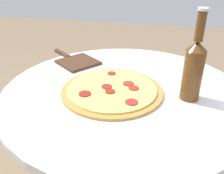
# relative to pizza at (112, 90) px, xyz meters

# --- Properties ---
(table) EXTENTS (0.90, 0.90, 0.74)m
(table) POSITION_rel_pizza_xyz_m (-0.04, -0.03, -0.18)
(table) COLOR white
(table) RESTS_ON ground_plane
(pizza) EXTENTS (0.37, 0.37, 0.02)m
(pizza) POSITION_rel_pizza_xyz_m (0.00, 0.00, 0.00)
(pizza) COLOR #B77F3D
(pizza) RESTS_ON table
(beer_bottle) EXTENTS (0.07, 0.07, 0.30)m
(beer_bottle) POSITION_rel_pizza_xyz_m (-0.27, -0.02, 0.11)
(beer_bottle) COLOR #563314
(beer_bottle) RESTS_ON table
(pizza_paddle) EXTENTS (0.28, 0.25, 0.02)m
(pizza_paddle) POSITION_rel_pizza_xyz_m (0.23, -0.24, -0.00)
(pizza_paddle) COLOR #422819
(pizza_paddle) RESTS_ON table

